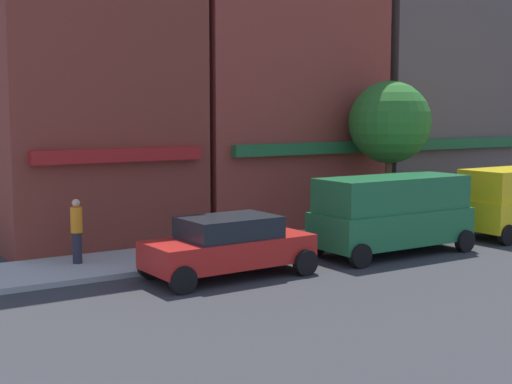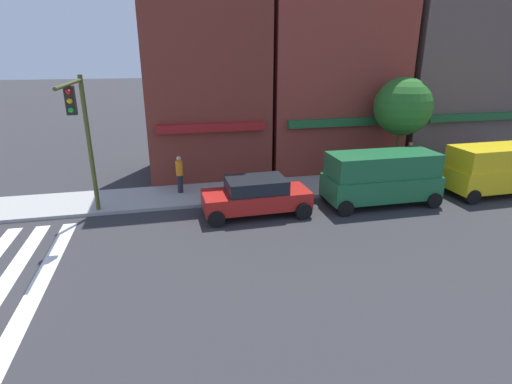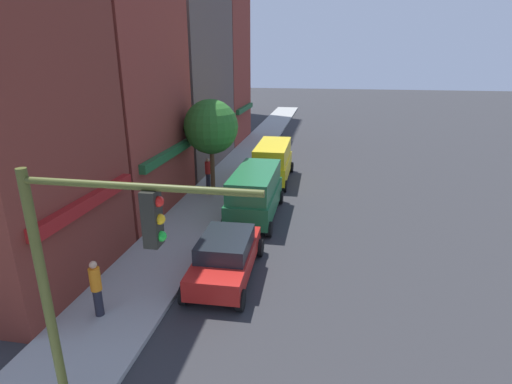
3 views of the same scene
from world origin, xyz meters
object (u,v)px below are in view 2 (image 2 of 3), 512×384
(pedestrian_red_jacket, at_px, (409,158))
(sedan_red, at_px, (256,196))
(van_yellow, at_px, (499,168))
(pedestrian_orange_vest, at_px, (180,174))
(traffic_signal, at_px, (82,126))
(van_green, at_px, (381,176))
(street_tree, at_px, (403,107))

(pedestrian_red_jacket, bearing_deg, sedan_red, 91.21)
(van_yellow, bearing_deg, pedestrian_red_jacket, 126.09)
(pedestrian_red_jacket, xyz_separation_m, pedestrian_orange_vest, (-12.24, -0.31, 0.00))
(traffic_signal, relative_size, van_green, 1.13)
(traffic_signal, height_order, sedan_red, traffic_signal)
(van_green, height_order, pedestrian_orange_vest, van_green)
(sedan_red, xyz_separation_m, pedestrian_orange_vest, (-2.97, 3.10, 0.23))
(sedan_red, bearing_deg, van_yellow, -1.47)
(sedan_red, xyz_separation_m, street_tree, (8.14, 2.80, 3.05))
(sedan_red, distance_m, pedestrian_orange_vest, 4.30)
(van_yellow, xyz_separation_m, pedestrian_orange_vest, (-14.82, 3.10, -0.21))
(pedestrian_red_jacket, xyz_separation_m, street_tree, (-1.12, -0.62, 2.82))
(van_green, height_order, pedestrian_red_jacket, van_green)
(sedan_red, distance_m, van_yellow, 11.85)
(traffic_signal, relative_size, sedan_red, 1.27)
(van_green, relative_size, pedestrian_orange_vest, 2.83)
(street_tree, bearing_deg, van_yellow, -37.14)
(pedestrian_red_jacket, bearing_deg, traffic_signal, 80.64)
(sedan_red, bearing_deg, van_green, -1.47)
(sedan_red, distance_m, street_tree, 9.14)
(van_green, xyz_separation_m, pedestrian_orange_vest, (-8.66, 3.10, -0.21))
(sedan_red, height_order, van_green, van_green)
(traffic_signal, xyz_separation_m, van_yellow, (18.34, -0.73, -2.58))
(van_green, bearing_deg, traffic_signal, 176.64)
(traffic_signal, xyz_separation_m, van_green, (12.18, -0.73, -2.58))
(sedan_red, relative_size, van_yellow, 0.88)
(van_yellow, distance_m, pedestrian_red_jacket, 4.28)
(van_green, bearing_deg, van_yellow, 0.07)
(van_yellow, height_order, pedestrian_orange_vest, van_yellow)
(pedestrian_orange_vest, bearing_deg, van_green, -10.35)
(van_yellow, distance_m, street_tree, 5.32)
(sedan_red, bearing_deg, traffic_signal, 172.10)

